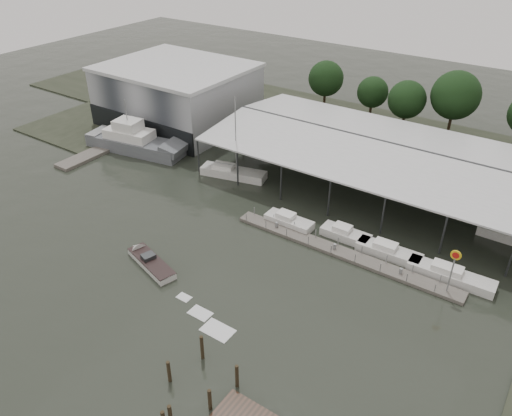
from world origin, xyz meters
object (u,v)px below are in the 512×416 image
Objects in this scene: shell_fuel_sign at (454,264)px; speedboat_underway at (149,260)px; white_sailboat at (232,173)px; grey_trawler at (136,142)px.

shell_fuel_sign is 32.60m from speedboat_underway.
speedboat_underway is (4.73, -22.12, -0.25)m from white_sailboat.
white_sailboat reaches higher than speedboat_underway.
grey_trawler is 30.72m from speedboat_underway.
white_sailboat is (18.25, 1.76, -0.93)m from grey_trawler.
grey_trawler is 1.43× the size of white_sailboat.
grey_trawler is at bearing 171.63° from white_sailboat.
shell_fuel_sign is 0.30× the size of speedboat_underway.
white_sailboat is (-33.99, 8.20, -3.28)m from shell_fuel_sign.
shell_fuel_sign is at bearing -138.34° from speedboat_underway.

